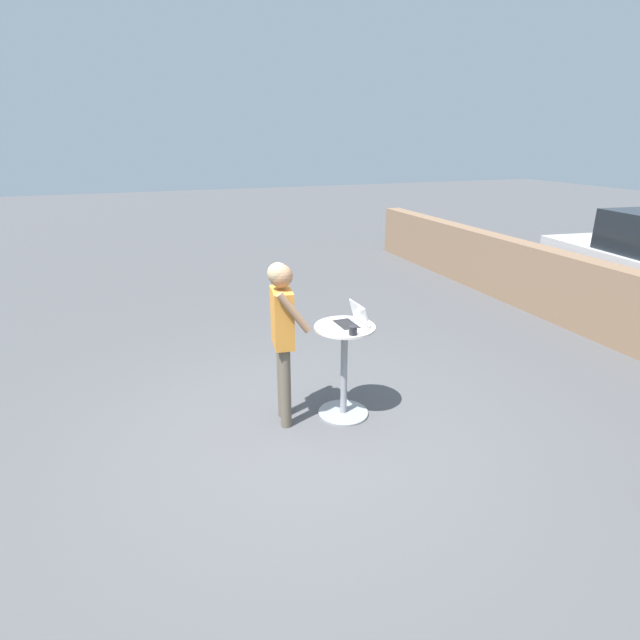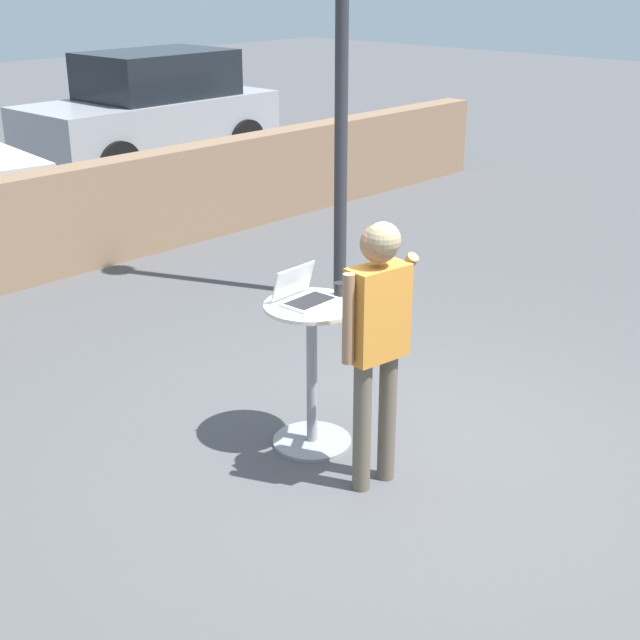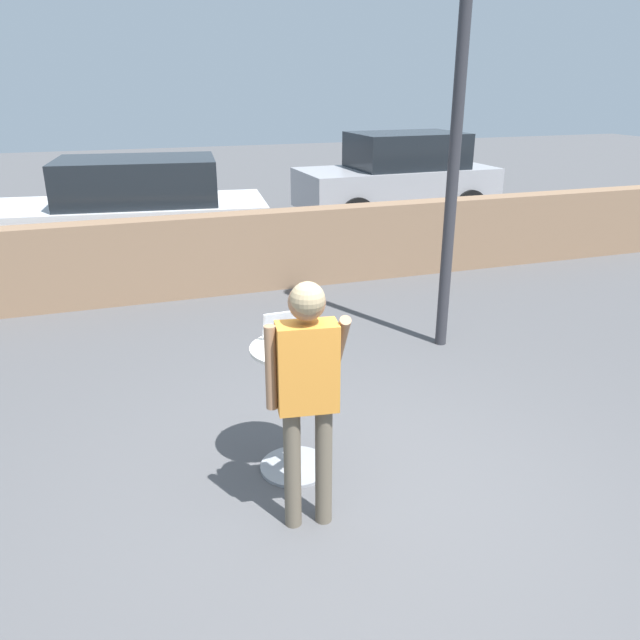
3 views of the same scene
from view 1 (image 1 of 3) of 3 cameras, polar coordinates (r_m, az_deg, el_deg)
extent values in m
plane|color=#4C4C4F|center=(4.99, -2.00, -13.39)|extent=(50.00, 50.00, 0.00)
cylinder|color=gray|center=(5.38, 2.66, -10.55)|extent=(0.53, 0.53, 0.03)
cylinder|color=gray|center=(5.15, 2.75, -5.88)|extent=(0.07, 0.07, 0.95)
cylinder|color=beige|center=(4.95, 2.84, -0.82)|extent=(0.61, 0.61, 0.02)
cube|color=silver|center=(4.95, 3.02, -0.56)|extent=(0.35, 0.24, 0.02)
cube|color=black|center=(4.95, 3.03, -0.46)|extent=(0.31, 0.19, 0.00)
cube|color=silver|center=(4.97, 4.51, 0.83)|extent=(0.34, 0.08, 0.20)
cube|color=white|center=(4.97, 4.45, 0.84)|extent=(0.32, 0.07, 0.18)
cylinder|color=#232328|center=(4.72, 3.78, -1.21)|extent=(0.08, 0.08, 0.08)
torus|color=#232328|center=(4.68, 4.04, -1.40)|extent=(0.04, 0.01, 0.04)
cylinder|color=brown|center=(5.16, -4.30, -6.76)|extent=(0.11, 0.11, 0.85)
cylinder|color=brown|center=(4.98, -3.97, -7.79)|extent=(0.11, 0.11, 0.85)
cube|color=orange|center=(4.79, -4.35, 0.25)|extent=(0.39, 0.23, 0.56)
sphere|color=#936B4C|center=(4.66, -4.48, 5.03)|extent=(0.22, 0.22, 0.22)
sphere|color=#9E8966|center=(4.65, -4.83, 5.34)|extent=(0.20, 0.20, 0.20)
cylinder|color=#936B4C|center=(4.99, -4.71, 1.24)|extent=(0.07, 0.07, 0.53)
cylinder|color=#936B4C|center=(4.55, -3.00, 0.84)|extent=(0.11, 0.32, 0.41)
cylinder|color=black|center=(9.88, 26.21, 3.75)|extent=(0.65, 0.29, 0.63)
cylinder|color=black|center=(10.94, 32.64, 4.05)|extent=(0.65, 0.29, 0.63)
camera|label=2|loc=(8.21, -35.16, 18.40)|focal=50.00mm
camera|label=3|loc=(5.71, -42.65, 14.92)|focal=35.00mm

